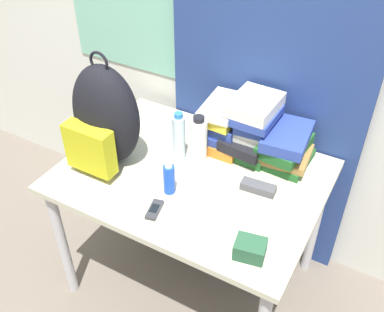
{
  "coord_description": "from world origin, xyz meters",
  "views": [
    {
      "loc": [
        0.75,
        -0.91,
        2.05
      ],
      "look_at": [
        0.0,
        0.43,
        0.85
      ],
      "focal_mm": 42.0,
      "sensor_mm": 36.0,
      "label": 1
    }
  ],
  "objects_px": {
    "book_stack_left": "(224,125)",
    "book_stack_center": "(253,127)",
    "water_bottle": "(179,137)",
    "sunscreen_bottle": "(169,178)",
    "sunglasses_case": "(258,188)",
    "sports_bottle": "(199,140)",
    "camera_pouch": "(250,249)",
    "backpack": "(105,118)",
    "book_stack_right": "(286,147)",
    "cell_phone": "(154,210)"
  },
  "relations": [
    {
      "from": "book_stack_right",
      "to": "cell_phone",
      "type": "xyz_separation_m",
      "value": [
        -0.35,
        -0.56,
        -0.08
      ]
    },
    {
      "from": "book_stack_right",
      "to": "sports_bottle",
      "type": "distance_m",
      "value": 0.4
    },
    {
      "from": "book_stack_right",
      "to": "water_bottle",
      "type": "relative_size",
      "value": 1.18
    },
    {
      "from": "sunscreen_bottle",
      "to": "sunglasses_case",
      "type": "distance_m",
      "value": 0.38
    },
    {
      "from": "book_stack_left",
      "to": "camera_pouch",
      "type": "bearing_deg",
      "value": -55.62
    },
    {
      "from": "book_stack_left",
      "to": "water_bottle",
      "type": "distance_m",
      "value": 0.23
    },
    {
      "from": "water_bottle",
      "to": "sunscreen_bottle",
      "type": "relative_size",
      "value": 1.52
    },
    {
      "from": "sunglasses_case",
      "to": "camera_pouch",
      "type": "distance_m",
      "value": 0.36
    },
    {
      "from": "sunscreen_bottle",
      "to": "sports_bottle",
      "type": "bearing_deg",
      "value": 88.68
    },
    {
      "from": "backpack",
      "to": "book_stack_left",
      "type": "height_order",
      "value": "backpack"
    },
    {
      "from": "book_stack_left",
      "to": "book_stack_right",
      "type": "height_order",
      "value": "book_stack_left"
    },
    {
      "from": "backpack",
      "to": "book_stack_center",
      "type": "distance_m",
      "value": 0.67
    },
    {
      "from": "backpack",
      "to": "sunglasses_case",
      "type": "height_order",
      "value": "backpack"
    },
    {
      "from": "backpack",
      "to": "sunscreen_bottle",
      "type": "bearing_deg",
      "value": -7.99
    },
    {
      "from": "book_stack_center",
      "to": "water_bottle",
      "type": "xyz_separation_m",
      "value": [
        -0.28,
        -0.2,
        -0.03
      ]
    },
    {
      "from": "water_bottle",
      "to": "sunscreen_bottle",
      "type": "bearing_deg",
      "value": -69.33
    },
    {
      "from": "water_bottle",
      "to": "sunglasses_case",
      "type": "distance_m",
      "value": 0.43
    },
    {
      "from": "book_stack_center",
      "to": "camera_pouch",
      "type": "distance_m",
      "value": 0.63
    },
    {
      "from": "book_stack_left",
      "to": "sunglasses_case",
      "type": "bearing_deg",
      "value": -39.36
    },
    {
      "from": "book_stack_left",
      "to": "camera_pouch",
      "type": "height_order",
      "value": "book_stack_left"
    },
    {
      "from": "book_stack_center",
      "to": "water_bottle",
      "type": "distance_m",
      "value": 0.34
    },
    {
      "from": "sports_bottle",
      "to": "sunglasses_case",
      "type": "xyz_separation_m",
      "value": [
        0.32,
        -0.06,
        -0.1
      ]
    },
    {
      "from": "sports_bottle",
      "to": "book_stack_right",
      "type": "bearing_deg",
      "value": 27.09
    },
    {
      "from": "book_stack_center",
      "to": "sunscreen_bottle",
      "type": "xyz_separation_m",
      "value": [
        -0.19,
        -0.43,
        -0.07
      ]
    },
    {
      "from": "book_stack_right",
      "to": "sunglasses_case",
      "type": "xyz_separation_m",
      "value": [
        -0.03,
        -0.24,
        -0.07
      ]
    },
    {
      "from": "water_bottle",
      "to": "sunglasses_case",
      "type": "xyz_separation_m",
      "value": [
        0.41,
        -0.04,
        -0.1
      ]
    },
    {
      "from": "book_stack_left",
      "to": "book_stack_center",
      "type": "distance_m",
      "value": 0.15
    },
    {
      "from": "book_stack_right",
      "to": "sports_bottle",
      "type": "xyz_separation_m",
      "value": [
        -0.35,
        -0.18,
        0.02
      ]
    },
    {
      "from": "book_stack_center",
      "to": "book_stack_right",
      "type": "xyz_separation_m",
      "value": [
        0.16,
        0.0,
        -0.05
      ]
    },
    {
      "from": "book_stack_center",
      "to": "backpack",
      "type": "bearing_deg",
      "value": -145.37
    },
    {
      "from": "backpack",
      "to": "sunscreen_bottle",
      "type": "relative_size",
      "value": 3.38
    },
    {
      "from": "book_stack_left",
      "to": "sports_bottle",
      "type": "relative_size",
      "value": 1.15
    },
    {
      "from": "sports_bottle",
      "to": "sunscreen_bottle",
      "type": "relative_size",
      "value": 1.51
    },
    {
      "from": "backpack",
      "to": "camera_pouch",
      "type": "relative_size",
      "value": 4.24
    },
    {
      "from": "book_stack_right",
      "to": "cell_phone",
      "type": "bearing_deg",
      "value": -122.01
    },
    {
      "from": "book_stack_center",
      "to": "book_stack_right",
      "type": "bearing_deg",
      "value": 0.03
    },
    {
      "from": "backpack",
      "to": "book_stack_left",
      "type": "xyz_separation_m",
      "value": [
        0.4,
        0.37,
        -0.12
      ]
    },
    {
      "from": "water_bottle",
      "to": "sunglasses_case",
      "type": "bearing_deg",
      "value": -5.2
    },
    {
      "from": "book_stack_left",
      "to": "sports_bottle",
      "type": "height_order",
      "value": "sports_bottle"
    },
    {
      "from": "backpack",
      "to": "sports_bottle",
      "type": "bearing_deg",
      "value": 28.81
    },
    {
      "from": "water_bottle",
      "to": "sunscreen_bottle",
      "type": "distance_m",
      "value": 0.25
    },
    {
      "from": "backpack",
      "to": "water_bottle",
      "type": "bearing_deg",
      "value": 33.49
    },
    {
      "from": "sports_bottle",
      "to": "sunglasses_case",
      "type": "height_order",
      "value": "sports_bottle"
    },
    {
      "from": "book_stack_center",
      "to": "sunglasses_case",
      "type": "relative_size",
      "value": 1.89
    },
    {
      "from": "book_stack_center",
      "to": "sports_bottle",
      "type": "relative_size",
      "value": 1.21
    },
    {
      "from": "backpack",
      "to": "camera_pouch",
      "type": "distance_m",
      "value": 0.84
    },
    {
      "from": "book_stack_right",
      "to": "water_bottle",
      "type": "height_order",
      "value": "water_bottle"
    },
    {
      "from": "backpack",
      "to": "water_bottle",
      "type": "distance_m",
      "value": 0.34
    },
    {
      "from": "backpack",
      "to": "sunscreen_bottle",
      "type": "xyz_separation_m",
      "value": [
        0.35,
        -0.05,
        -0.16
      ]
    },
    {
      "from": "book_stack_center",
      "to": "sunglasses_case",
      "type": "xyz_separation_m",
      "value": [
        0.13,
        -0.24,
        -0.12
      ]
    }
  ]
}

